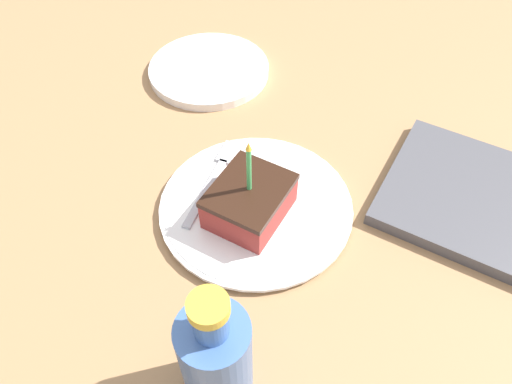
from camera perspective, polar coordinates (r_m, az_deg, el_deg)
ground_plane at (r=0.72m, az=1.18°, el=-4.92°), size 2.40×2.40×0.04m
plate at (r=0.71m, az=-0.00°, el=-1.70°), size 0.28×0.28×0.01m
cake_slice at (r=0.68m, az=-0.84°, el=-1.13°), size 0.09×0.11×0.14m
fork at (r=0.74m, az=-4.80°, el=1.74°), size 0.05×0.18×0.00m
bottle at (r=0.53m, az=-4.60°, el=-18.31°), size 0.07×0.07×0.19m
side_plate at (r=0.96m, az=-5.39°, el=13.74°), size 0.22×0.22×0.02m
marble_board at (r=0.79m, az=25.93°, el=-1.59°), size 0.32×0.23×0.02m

